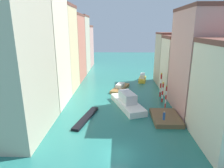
{
  "coord_description": "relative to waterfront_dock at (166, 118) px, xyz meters",
  "views": [
    {
      "loc": [
        -0.16,
        -19.66,
        14.37
      ],
      "look_at": [
        -1.53,
        24.91,
        1.5
      ],
      "focal_mm": 31.02,
      "sensor_mm": 36.0,
      "label": 1
    }
  ],
  "objects": [
    {
      "name": "building_left_4",
      "position": [
        -21.39,
        36.4,
        8.9
      ],
      "size": [
        7.17,
        9.68,
        18.5
      ],
      "color": "#BCB299",
      "rests_on": "ground"
    },
    {
      "name": "mooring_pole_1",
      "position": [
        1.12,
        7.96,
        1.8
      ],
      "size": [
        0.37,
        0.37,
        4.21
      ],
      "color": "red",
      "rests_on": "ground"
    },
    {
      "name": "gondola_black",
      "position": [
        -13.01,
        -0.14,
        -0.15
      ],
      "size": [
        3.21,
        8.5,
        0.42
      ],
      "color": "black",
      "rests_on": "ground"
    },
    {
      "name": "building_left_1",
      "position": [
        -21.39,
        6.61,
        10.31
      ],
      "size": [
        7.17,
        9.54,
        21.31
      ],
      "color": "beige",
      "rests_on": "ground"
    },
    {
      "name": "person_on_dock",
      "position": [
        -0.67,
        -1.46,
        1.03
      ],
      "size": [
        0.36,
        0.36,
        1.45
      ],
      "color": "#234C93",
      "rests_on": "waterfront_dock"
    },
    {
      "name": "waterfront_dock",
      "position": [
        0.0,
        0.0,
        0.0
      ],
      "size": [
        4.33,
        6.2,
        0.72
      ],
      "color": "brown",
      "rests_on": "ground"
    },
    {
      "name": "building_left_2",
      "position": [
        -21.39,
        15.77,
        9.4
      ],
      "size": [
        7.17,
        8.91,
        19.5
      ],
      "color": "beige",
      "rests_on": "ground"
    },
    {
      "name": "mooring_pole_2",
      "position": [
        1.42,
        11.29,
        2.34
      ],
      "size": [
        0.36,
        0.36,
        5.29
      ],
      "color": "red",
      "rests_on": "ground"
    },
    {
      "name": "building_left_3",
      "position": [
        -21.39,
        25.83,
        8.75
      ],
      "size": [
        7.17,
        11.17,
        18.19
      ],
      "color": "#C6705B",
      "rests_on": "ground"
    },
    {
      "name": "mooring_pole_0",
      "position": [
        1.1,
        5.1,
        1.86
      ],
      "size": [
        0.26,
        0.26,
        4.36
      ],
      "color": "red",
      "rests_on": "ground"
    },
    {
      "name": "building_left_5",
      "position": [
        -21.39,
        46.25,
        7.38
      ],
      "size": [
        7.17,
        9.91,
        15.45
      ],
      "color": "tan",
      "rests_on": "ground"
    },
    {
      "name": "building_left_0",
      "position": [
        -21.39,
        -4.26,
        10.01
      ],
      "size": [
        7.17,
        12.01,
        20.7
      ],
      "color": "#BCB299",
      "rests_on": "ground"
    },
    {
      "name": "motorboat_0",
      "position": [
        -0.91,
        24.13,
        0.42
      ],
      "size": [
        2.8,
        5.72,
        2.11
      ],
      "color": "gold",
      "rests_on": "ground"
    },
    {
      "name": "building_right_1",
      "position": [
        5.98,
        4.29,
        8.54
      ],
      "size": [
        7.17,
        11.48,
        17.78
      ],
      "color": "tan",
      "rests_on": "ground"
    },
    {
      "name": "building_right_2",
      "position": [
        5.98,
        14.45,
        6.09
      ],
      "size": [
        7.17,
        8.03,
        12.87
      ],
      "color": "beige",
      "rests_on": "ground"
    },
    {
      "name": "ground_plane",
      "position": [
        -7.71,
        15.16,
        -0.36
      ],
      "size": [
        154.0,
        154.0,
        0.0
      ],
      "primitive_type": "plane",
      "color": "#28756B"
    },
    {
      "name": "building_right_3",
      "position": [
        5.98,
        22.36,
        6.33
      ],
      "size": [
        7.17,
        7.43,
        13.36
      ],
      "color": "#BCB299",
      "rests_on": "ground"
    },
    {
      "name": "vaporetto_white",
      "position": [
        -6.02,
        5.27,
        0.62
      ],
      "size": [
        6.48,
        10.88,
        2.85
      ],
      "color": "white",
      "rests_on": "ground"
    },
    {
      "name": "motorboat_1",
      "position": [
        -7.26,
        16.01,
        0.13
      ],
      "size": [
        4.89,
        8.34,
        1.47
      ],
      "color": "olive",
      "rests_on": "ground"
    }
  ]
}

